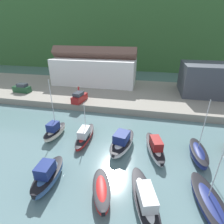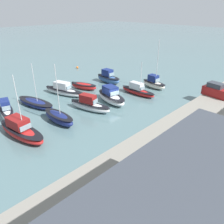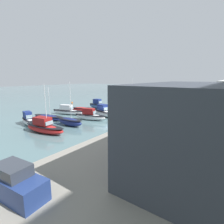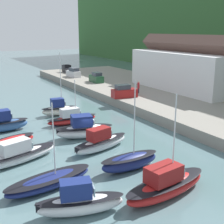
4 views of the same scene
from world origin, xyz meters
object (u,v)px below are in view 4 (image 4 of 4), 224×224
object	(u,v)px
moored_boat_6	(4,124)
parked_car_3	(73,73)
moored_boat_3	(101,142)
moored_boat_5	(166,184)
person_on_quay	(138,87)
moored_boat_8	(18,155)
moored_boat_2	(84,129)
moored_boat_10	(80,202)
parked_car_2	(96,78)
moored_boat_4	(130,161)
moored_boat_1	(72,118)
moored_boat_9	(50,181)
parked_car_0	(124,92)
moored_boat_7	(12,142)
moored_boat_0	(59,109)
pickup_truck_0	(68,69)

from	to	relation	value
moored_boat_6	parked_car_3	distance (m)	37.28
moored_boat_3	moored_boat_5	size ratio (longest dim) A/B	0.88
moored_boat_6	parked_car_3	xyz separation A→B (m)	(-30.07, 22.01, 1.30)
moored_boat_5	person_on_quay	xyz separation A→B (m)	(-28.45, 16.74, 1.56)
moored_boat_8	person_on_quay	distance (m)	30.18
moored_boat_2	moored_boat_8	size ratio (longest dim) A/B	0.85
moored_boat_8	person_on_quay	bearing A→B (deg)	106.44
moored_boat_3	moored_boat_5	bearing A→B (deg)	-14.83
moored_boat_10	parked_car_3	xyz separation A→B (m)	(-51.46, 21.12, 1.39)
parked_car_3	moored_boat_3	bearing A→B (deg)	-115.99
parked_car_3	parked_car_2	bearing A→B (deg)	-89.25
moored_boat_4	parked_car_2	size ratio (longest dim) A/B	1.91
moored_boat_3	moored_boat_10	bearing A→B (deg)	-49.38
moored_boat_1	parked_car_3	size ratio (longest dim) A/B	1.64
moored_boat_2	parked_car_3	distance (m)	39.74
moored_boat_9	moored_boat_4	bearing A→B (deg)	75.81
moored_boat_10	person_on_quay	world-z (taller)	person_on_quay
moored_boat_5	parked_car_0	xyz separation A→B (m)	(-26.68, 12.66, 1.38)
moored_boat_1	person_on_quay	size ratio (longest dim) A/B	3.36
parked_car_0	parked_car_3	world-z (taller)	same
moored_boat_2	moored_boat_6	size ratio (longest dim) A/B	1.20
moored_boat_3	moored_boat_4	bearing A→B (deg)	-14.00
moored_boat_5	person_on_quay	distance (m)	33.05
moored_boat_9	parked_car_3	bearing A→B (deg)	144.38
moored_boat_7	moored_boat_2	bearing A→B (deg)	65.46
moored_boat_6	moored_boat_7	world-z (taller)	moored_boat_6
moored_boat_2	parked_car_3	size ratio (longest dim) A/B	1.64
moored_boat_10	parked_car_3	world-z (taller)	parked_car_3
moored_boat_0	parked_car_2	bearing A→B (deg)	143.53
moored_boat_4	parked_car_3	bearing A→B (deg)	161.20
moored_boat_7	moored_boat_8	world-z (taller)	moored_boat_8
moored_boat_2	person_on_quay	bearing A→B (deg)	140.44
moored_boat_6	parked_car_0	bearing A→B (deg)	100.23
moored_boat_0	moored_boat_2	world-z (taller)	moored_boat_0
moored_boat_0	moored_boat_1	world-z (taller)	moored_boat_0
moored_boat_6	pickup_truck_0	distance (m)	44.82
parked_car_3	moored_boat_1	bearing A→B (deg)	-120.15
moored_boat_0	moored_boat_9	distance (m)	22.24
moored_boat_7	moored_boat_0	bearing A→B (deg)	119.17
moored_boat_2	moored_boat_10	distance (m)	15.94
moored_boat_2	moored_boat_3	xyz separation A→B (m)	(4.54, -0.12, -0.11)
moored_boat_1	moored_boat_0	bearing A→B (deg)	178.67
moored_boat_8	parked_car_3	world-z (taller)	parked_car_3
moored_boat_4	parked_car_3	size ratio (longest dim) A/B	1.87
moored_boat_0	moored_boat_7	bearing A→B (deg)	-37.08
parked_car_0	moored_boat_5	bearing A→B (deg)	-17.72
moored_boat_6	parked_car_2	bearing A→B (deg)	129.64
parked_car_0	parked_car_2	size ratio (longest dim) A/B	1.02
parked_car_0	parked_car_3	distance (m)	25.83
moored_boat_1	moored_boat_4	xyz separation A→B (m)	(16.02, -0.92, 0.02)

